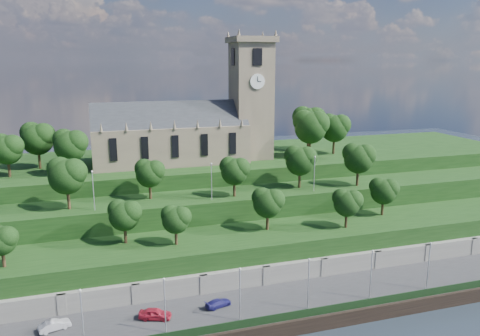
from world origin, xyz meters
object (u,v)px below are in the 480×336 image
object	(u,v)px
church	(192,126)
car_right	(218,303)
car_middle	(55,325)
car_left	(155,314)

from	to	relation	value
church	car_right	bearing A→B (deg)	-96.83
church	car_middle	xyz separation A→B (m)	(-26.54, -38.50, -19.86)
car_middle	car_right	bearing A→B (deg)	-107.81
car_left	car_right	distance (m)	9.00
church	car_middle	size ratio (longest dim) A/B	9.61
church	car_right	world-z (taller)	church
church	car_right	xyz separation A→B (m)	(-4.69, -39.13, -19.96)
car_left	car_middle	xyz separation A→B (m)	(-12.88, 1.22, -0.09)
car_middle	car_right	size ratio (longest dim) A/B	1.04
car_middle	car_right	world-z (taller)	car_middle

